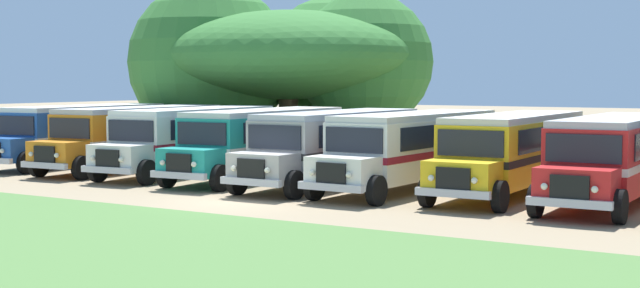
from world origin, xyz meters
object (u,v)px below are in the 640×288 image
parked_bus_slot_1 (137,134)px  parked_bus_slot_7 (616,154)px  parked_bus_slot_4 (336,143)px  parked_bus_slot_3 (263,139)px  parked_bus_slot_6 (514,149)px  parked_bus_slot_2 (194,136)px  parked_bus_slot_0 (83,131)px  parked_bus_slot_5 (414,146)px  broad_shade_tree (286,60)px

parked_bus_slot_1 → parked_bus_slot_7: (21.40, 0.09, 0.00)m
parked_bus_slot_4 → parked_bus_slot_7: size_ratio=1.00×
parked_bus_slot_3 → parked_bus_slot_6: same height
parked_bus_slot_1 → parked_bus_slot_2: same height
parked_bus_slot_0 → parked_bus_slot_6: bearing=85.3°
parked_bus_slot_2 → parked_bus_slot_3: bearing=84.6°
parked_bus_slot_1 → parked_bus_slot_4: bearing=84.6°
parked_bus_slot_2 → parked_bus_slot_6: 14.41m
parked_bus_slot_0 → parked_bus_slot_6: (21.65, 0.06, 0.00)m
parked_bus_slot_1 → parked_bus_slot_5: size_ratio=1.00×
parked_bus_slot_1 → broad_shade_tree: size_ratio=0.65×
parked_bus_slot_1 → parked_bus_slot_7: same height
parked_bus_slot_0 → parked_bus_slot_4: bearing=82.4°
parked_bus_slot_2 → parked_bus_slot_3: same height
parked_bus_slot_0 → parked_bus_slot_7: 25.29m
parked_bus_slot_7 → parked_bus_slot_4: bearing=-88.7°
parked_bus_slot_4 → broad_shade_tree: (-10.74, 12.43, 3.62)m
parked_bus_slot_3 → parked_bus_slot_7: size_ratio=1.01×
parked_bus_slot_0 → parked_bus_slot_5: bearing=83.4°
parked_bus_slot_1 → broad_shade_tree: broad_shade_tree is taller
parked_bus_slot_2 → parked_bus_slot_5: size_ratio=1.01×
parked_bus_slot_5 → parked_bus_slot_7: (7.30, 0.29, 0.00)m
parked_bus_slot_1 → parked_bus_slot_2: bearing=86.2°
parked_bus_slot_5 → parked_bus_slot_4: bearing=-85.5°
parked_bus_slot_0 → broad_shade_tree: (3.98, 11.73, 3.62)m
parked_bus_slot_3 → parked_bus_slot_4: size_ratio=1.01×
parked_bus_slot_0 → parked_bus_slot_6: size_ratio=1.01×
parked_bus_slot_7 → parked_bus_slot_1: bearing=-90.9°
parked_bus_slot_2 → parked_bus_slot_0: bearing=-97.7°
parked_bus_slot_3 → parked_bus_slot_4: same height
parked_bus_slot_0 → parked_bus_slot_6: 21.65m
parked_bus_slot_4 → broad_shade_tree: size_ratio=0.64×
parked_bus_slot_0 → parked_bus_slot_5: same height
parked_bus_slot_1 → parked_bus_slot_5: same height
parked_bus_slot_3 → parked_bus_slot_7: bearing=87.2°
parked_bus_slot_4 → parked_bus_slot_6: 6.98m
parked_bus_slot_4 → broad_shade_tree: 16.82m
parked_bus_slot_0 → parked_bus_slot_4: 14.73m
broad_shade_tree → parked_bus_slot_3: bearing=-60.0°
parked_bus_slot_0 → parked_bus_slot_5: size_ratio=1.01×
parked_bus_slot_0 → parked_bus_slot_2: same height
parked_bus_slot_0 → parked_bus_slot_1: bearing=80.1°
parked_bus_slot_3 → parked_bus_slot_5: same height
parked_bus_slot_3 → broad_shade_tree: 14.47m
parked_bus_slot_0 → parked_bus_slot_3: (10.99, -0.40, 0.00)m
parked_bus_slot_5 → broad_shade_tree: bearing=-129.5°
parked_bus_slot_0 → parked_bus_slot_6: same height
parked_bus_slot_6 → parked_bus_slot_3: bearing=-88.7°
parked_bus_slot_2 → parked_bus_slot_7: size_ratio=1.01×
parked_bus_slot_0 → broad_shade_tree: 12.91m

